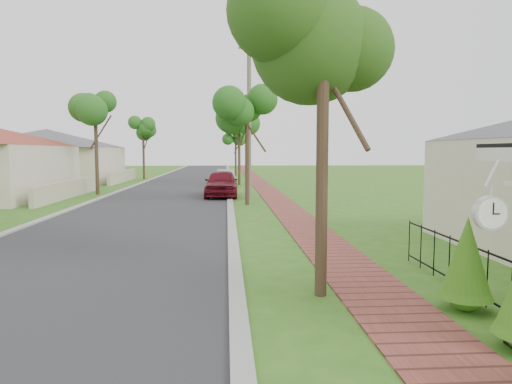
{
  "coord_description": "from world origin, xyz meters",
  "views": [
    {
      "loc": [
        0.47,
        -6.67,
        2.66
      ],
      "look_at": [
        1.32,
        6.38,
        1.5
      ],
      "focal_mm": 32.0,
      "sensor_mm": 36.0,
      "label": 1
    }
  ],
  "objects_px": {
    "parked_car_red": "(222,183)",
    "parked_car_white": "(226,178)",
    "near_tree": "(324,35)",
    "utility_pole": "(249,120)",
    "station_clock": "(493,211)"
  },
  "relations": [
    {
      "from": "parked_car_red",
      "to": "parked_car_white",
      "type": "bearing_deg",
      "value": 90.04
    },
    {
      "from": "near_tree",
      "to": "utility_pole",
      "type": "xyz_separation_m",
      "value": [
        -0.45,
        17.54,
        -0.27
      ]
    },
    {
      "from": "parked_car_red",
      "to": "station_clock",
      "type": "height_order",
      "value": "station_clock"
    },
    {
      "from": "parked_car_white",
      "to": "near_tree",
      "type": "xyz_separation_m",
      "value": [
        1.8,
        -27.2,
        4.08
      ]
    },
    {
      "from": "parked_car_red",
      "to": "station_clock",
      "type": "relative_size",
      "value": 4.38
    },
    {
      "from": "near_tree",
      "to": "utility_pole",
      "type": "bearing_deg",
      "value": 91.46
    },
    {
      "from": "utility_pole",
      "to": "station_clock",
      "type": "distance_m",
      "value": 20.68
    },
    {
      "from": "parked_car_white",
      "to": "near_tree",
      "type": "height_order",
      "value": "near_tree"
    },
    {
      "from": "parked_car_white",
      "to": "utility_pole",
      "type": "distance_m",
      "value": 10.47
    },
    {
      "from": "near_tree",
      "to": "utility_pole",
      "type": "height_order",
      "value": "utility_pole"
    },
    {
      "from": "utility_pole",
      "to": "parked_car_white",
      "type": "bearing_deg",
      "value": 97.97
    },
    {
      "from": "parked_car_white",
      "to": "utility_pole",
      "type": "xyz_separation_m",
      "value": [
        1.35,
        -9.66,
        3.81
      ]
    },
    {
      "from": "utility_pole",
      "to": "station_clock",
      "type": "relative_size",
      "value": 8.24
    },
    {
      "from": "utility_pole",
      "to": "parked_car_red",
      "type": "bearing_deg",
      "value": 145.32
    },
    {
      "from": "station_clock",
      "to": "utility_pole",
      "type": "bearing_deg",
      "value": 95.41
    }
  ]
}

